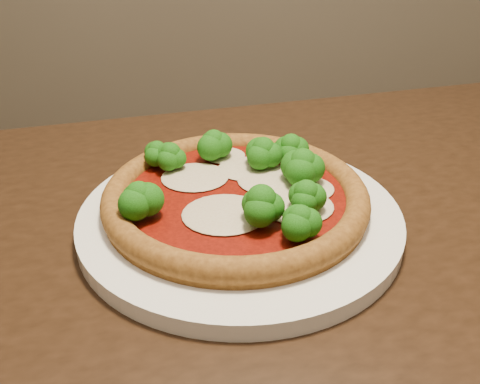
{
  "coord_description": "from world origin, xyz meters",
  "views": [
    {
      "loc": [
        -0.12,
        -0.31,
        1.07
      ],
      "look_at": [
        -0.1,
        0.16,
        0.79
      ],
      "focal_mm": 40.0,
      "sensor_mm": 36.0,
      "label": 1
    }
  ],
  "objects": [
    {
      "name": "pizza",
      "position": [
        -0.1,
        0.18,
        0.78
      ],
      "size": [
        0.28,
        0.28,
        0.06
      ],
      "rotation": [
        0.0,
        0.0,
        0.09
      ],
      "color": "brown",
      "rests_on": "plate"
    },
    {
      "name": "plate",
      "position": [
        -0.1,
        0.16,
        0.76
      ],
      "size": [
        0.34,
        0.34,
        0.02
      ],
      "primitive_type": "cylinder",
      "color": "white",
      "rests_on": "dining_table"
    },
    {
      "name": "dining_table",
      "position": [
        -0.04,
        0.15,
        0.65
      ],
      "size": [
        1.39,
        0.97,
        0.75
      ],
      "rotation": [
        0.0,
        0.0,
        0.21
      ],
      "color": "black",
      "rests_on": "floor"
    }
  ]
}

